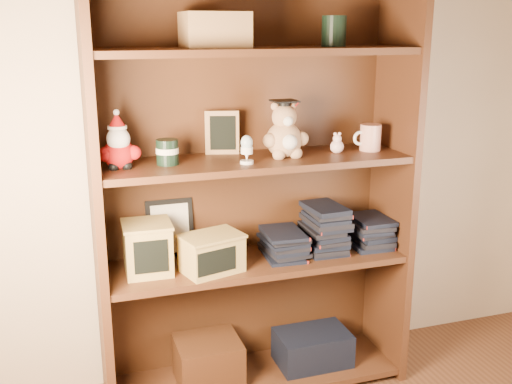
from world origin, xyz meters
TOP-DOWN VIEW (x-y plane):
  - bookcase at (-0.05, 1.36)m, footprint 1.20×0.35m
  - shelf_lower at (-0.05, 1.30)m, footprint 1.14×0.33m
  - shelf_upper at (-0.05, 1.30)m, footprint 1.14×0.33m
  - santa_plush at (-0.54, 1.30)m, footprint 0.15×0.11m
  - teachers_tin at (-0.38, 1.30)m, footprint 0.08×0.08m
  - chalkboard_plaque at (-0.14, 1.42)m, footprint 0.13×0.09m
  - egg_cup at (-0.11, 1.23)m, footprint 0.05×0.05m
  - grad_teddy_bear at (0.06, 1.30)m, footprint 0.18×0.15m
  - pink_figurine at (0.28, 1.30)m, footprint 0.05×0.05m
  - teacher_mug at (0.42, 1.30)m, footprint 0.12×0.08m
  - certificate_frame at (-0.35, 1.44)m, footprint 0.18×0.05m
  - treats_box at (-0.46, 1.30)m, footprint 0.18×0.18m
  - pencils_box at (-0.24, 1.24)m, footprint 0.25×0.21m
  - book_stack_left at (0.06, 1.30)m, footprint 0.14×0.20m
  - book_stack_mid at (0.24, 1.30)m, footprint 0.14×0.20m
  - book_stack_right at (0.44, 1.30)m, footprint 0.14×0.20m

SIDE VIEW (x-z plane):
  - shelf_lower at x=-0.05m, z-range 0.53..0.55m
  - book_stack_left at x=0.06m, z-range 0.55..0.66m
  - book_stack_right at x=0.44m, z-range 0.55..0.66m
  - pencils_box at x=-0.24m, z-range 0.55..0.69m
  - book_stack_mid at x=0.24m, z-range 0.55..0.73m
  - treats_box at x=-0.46m, z-range 0.55..0.74m
  - certificate_frame at x=-0.35m, z-range 0.55..0.78m
  - bookcase at x=-0.05m, z-range -0.02..1.58m
  - shelf_upper at x=-0.05m, z-range 0.93..0.95m
  - pink_figurine at x=0.28m, z-range 0.94..1.02m
  - teachers_tin at x=-0.38m, z-range 0.95..1.04m
  - teacher_mug at x=0.42m, z-range 0.95..1.05m
  - egg_cup at x=-0.11m, z-range 0.95..1.06m
  - santa_plush at x=-0.54m, z-range 0.92..1.13m
  - chalkboard_plaque at x=-0.14m, z-range 0.95..1.11m
  - grad_teddy_bear at x=0.06m, z-range 0.92..1.14m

